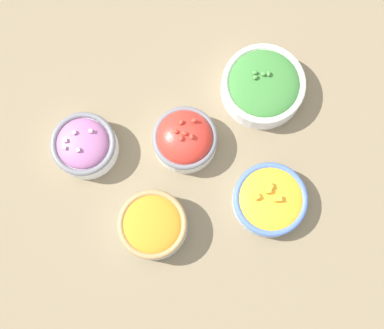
{
  "coord_description": "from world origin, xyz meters",
  "views": [
    {
      "loc": [
        0.05,
        0.19,
        1.06
      ],
      "look_at": [
        0.0,
        0.0,
        0.03
      ],
      "focal_mm": 50.0,
      "sensor_mm": 36.0,
      "label": 1
    }
  ],
  "objects_px": {
    "bowl_red_onion": "(84,145)",
    "bowl_broccoli": "(263,85)",
    "bowl_carrots": "(153,225)",
    "bowl_cherry_tomatoes": "(187,138)",
    "bowl_squash": "(270,200)"
  },
  "relations": [
    {
      "from": "bowl_cherry_tomatoes",
      "to": "bowl_squash",
      "type": "height_order",
      "value": "bowl_cherry_tomatoes"
    },
    {
      "from": "bowl_carrots",
      "to": "bowl_broccoli",
      "type": "xyz_separation_m",
      "value": [
        -0.29,
        -0.21,
        -0.0
      ]
    },
    {
      "from": "bowl_red_onion",
      "to": "bowl_squash",
      "type": "xyz_separation_m",
      "value": [
        -0.32,
        0.2,
        -0.01
      ]
    },
    {
      "from": "bowl_red_onion",
      "to": "bowl_broccoli",
      "type": "bearing_deg",
      "value": -176.51
    },
    {
      "from": "bowl_cherry_tomatoes",
      "to": "bowl_broccoli",
      "type": "height_order",
      "value": "bowl_cherry_tomatoes"
    },
    {
      "from": "bowl_red_onion",
      "to": "bowl_broccoli",
      "type": "relative_size",
      "value": 0.76
    },
    {
      "from": "bowl_red_onion",
      "to": "bowl_broccoli",
      "type": "xyz_separation_m",
      "value": [
        -0.38,
        -0.02,
        -0.0
      ]
    },
    {
      "from": "bowl_cherry_tomatoes",
      "to": "bowl_carrots",
      "type": "distance_m",
      "value": 0.18
    },
    {
      "from": "bowl_carrots",
      "to": "bowl_broccoli",
      "type": "height_order",
      "value": "bowl_broccoli"
    },
    {
      "from": "bowl_broccoli",
      "to": "bowl_cherry_tomatoes",
      "type": "bearing_deg",
      "value": 19.89
    },
    {
      "from": "bowl_red_onion",
      "to": "bowl_carrots",
      "type": "xyz_separation_m",
      "value": [
        -0.09,
        0.19,
        0.0
      ]
    },
    {
      "from": "bowl_carrots",
      "to": "bowl_broccoli",
      "type": "relative_size",
      "value": 0.79
    },
    {
      "from": "bowl_red_onion",
      "to": "bowl_carrots",
      "type": "distance_m",
      "value": 0.21
    },
    {
      "from": "bowl_red_onion",
      "to": "bowl_squash",
      "type": "height_order",
      "value": "bowl_red_onion"
    },
    {
      "from": "bowl_red_onion",
      "to": "bowl_carrots",
      "type": "bearing_deg",
      "value": 115.63
    }
  ]
}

